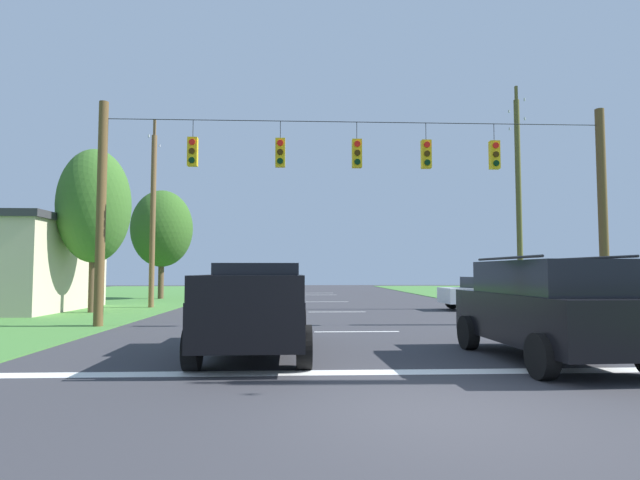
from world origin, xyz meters
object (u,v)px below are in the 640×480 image
Objects in this scene: overhead_signal_span at (356,200)px; suv_black at (547,307)px; tree_roadside_right at (162,229)px; distant_car_crossing_white at (489,293)px; utility_pole_mid_right at (519,196)px; tree_roadside_far_right at (94,206)px; utility_pole_near_left at (153,216)px; pickup_truck at (256,308)px.

overhead_signal_span is 7.98m from suv_black.
distant_car_crossing_white is at bearing -29.58° from tree_roadside_right.
overhead_signal_span is at bearing -140.78° from utility_pole_mid_right.
tree_roadside_far_right reaches higher than tree_roadside_right.
distant_car_crossing_white is at bearing 73.61° from suv_black.
utility_pole_mid_right is 17.78m from utility_pole_near_left.
utility_pole_near_left is (-9.04, 8.56, 0.34)m from overhead_signal_span.
tree_roadside_right is at bearing 122.88° from overhead_signal_span.
utility_pole_near_left is 8.17m from tree_roadside_right.
suv_black is at bearing -66.03° from overhead_signal_span.
overhead_signal_span reaches higher than suv_black.
utility_pole_near_left reaches higher than suv_black.
overhead_signal_span is 1.82× the size of utility_pole_near_left.
pickup_truck is 23.57m from tree_roadside_right.
tree_roadside_far_right is (-0.00, -10.99, 0.05)m from tree_roadside_right.
pickup_truck is 0.50× the size of utility_pole_mid_right.
overhead_signal_span reaches higher than tree_roadside_right.
tree_roadside_far_right is (-13.69, 12.29, 3.52)m from suv_black.
pickup_truck is at bearing -66.01° from utility_pole_near_left.
distant_car_crossing_white is (9.74, 11.95, -0.18)m from pickup_truck.
tree_roadside_far_right is at bearing 138.08° from suv_black.
tree_roadside_far_right is at bearing 125.68° from pickup_truck.
suv_black is at bearing -51.79° from utility_pole_near_left.
utility_pole_near_left is 1.32× the size of tree_roadside_far_right.
suv_black is at bearing -106.39° from distant_car_crossing_white.
tree_roadside_far_right is at bearing -119.05° from utility_pole_near_left.
utility_pole_mid_right is 21.57m from tree_roadside_right.
pickup_truck reaches higher than distant_car_crossing_white.
tree_roadside_far_right is at bearing -176.76° from distant_car_crossing_white.
distant_car_crossing_white is at bearing 3.24° from tree_roadside_far_right.
pickup_truck is 15.41m from distant_car_crossing_white.
utility_pole_mid_right is at bearing 47.28° from pickup_truck.
utility_pole_mid_right reaches higher than tree_roadside_right.
pickup_truck is at bearing -132.72° from utility_pole_mid_right.
pickup_truck is 0.77× the size of tree_roadside_right.
tree_roadside_far_right is (-1.66, -2.99, 0.10)m from utility_pole_near_left.
distant_car_crossing_white is (3.91, 13.29, -0.27)m from suv_black.
suv_black is 1.11× the size of distant_car_crossing_white.
utility_pole_mid_right is 1.52× the size of tree_roadside_far_right.
tree_roadside_right is (-19.35, 9.49, -0.86)m from utility_pole_mid_right.
utility_pole_mid_right reaches higher than pickup_truck.
pickup_truck is at bearing -70.28° from tree_roadside_right.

